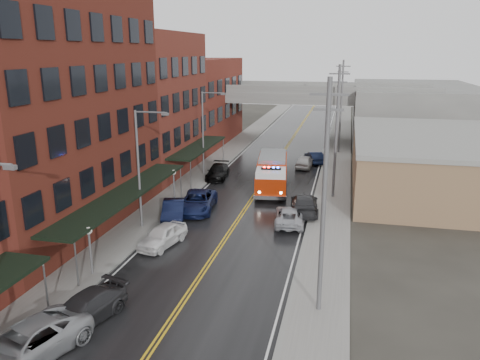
# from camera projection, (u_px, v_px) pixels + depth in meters

# --- Properties ---
(road) EXTENTS (11.00, 160.00, 0.02)m
(road) POSITION_uv_depth(u_px,v_px,m) (245.00, 209.00, 40.05)
(road) COLOR black
(road) RESTS_ON ground
(sidewalk_left) EXTENTS (3.00, 160.00, 0.15)m
(sidewalk_left) POSITION_uv_depth(u_px,v_px,m) (165.00, 202.00, 41.61)
(sidewalk_left) COLOR slate
(sidewalk_left) RESTS_ON ground
(sidewalk_right) EXTENTS (3.00, 160.00, 0.15)m
(sidewalk_right) POSITION_uv_depth(u_px,v_px,m) (332.00, 215.00, 38.46)
(sidewalk_right) COLOR slate
(sidewalk_right) RESTS_ON ground
(curb_left) EXTENTS (0.30, 160.00, 0.15)m
(curb_left) POSITION_uv_depth(u_px,v_px,m) (183.00, 204.00, 41.25)
(curb_left) COLOR gray
(curb_left) RESTS_ON ground
(curb_right) EXTENTS (0.30, 160.00, 0.15)m
(curb_right) POSITION_uv_depth(u_px,v_px,m) (312.00, 213.00, 38.81)
(curb_right) COLOR gray
(curb_right) RESTS_ON ground
(brick_building_b) EXTENTS (9.00, 20.00, 18.00)m
(brick_building_b) POSITION_uv_depth(u_px,v_px,m) (46.00, 109.00, 33.94)
(brick_building_b) COLOR #552116
(brick_building_b) RESTS_ON ground
(brick_building_c) EXTENTS (9.00, 15.00, 15.00)m
(brick_building_c) POSITION_uv_depth(u_px,v_px,m) (147.00, 104.00, 50.77)
(brick_building_c) COLOR maroon
(brick_building_c) RESTS_ON ground
(brick_building_far) EXTENTS (9.00, 20.00, 12.00)m
(brick_building_far) POSITION_uv_depth(u_px,v_px,m) (197.00, 101.00, 67.61)
(brick_building_far) COLOR maroon
(brick_building_far) RESTS_ON ground
(tan_building) EXTENTS (14.00, 22.00, 5.00)m
(tan_building) POSITION_uv_depth(u_px,v_px,m) (428.00, 164.00, 45.32)
(tan_building) COLOR #8F674D
(tan_building) RESTS_ON ground
(right_far_block) EXTENTS (18.00, 30.00, 8.00)m
(right_far_block) POSITION_uv_depth(u_px,v_px,m) (413.00, 111.00, 72.65)
(right_far_block) COLOR slate
(right_far_block) RESTS_ON ground
(awning_1) EXTENTS (2.60, 18.00, 3.09)m
(awning_1) POSITION_uv_depth(u_px,v_px,m) (125.00, 194.00, 34.30)
(awning_1) COLOR black
(awning_1) RESTS_ON ground
(awning_2) EXTENTS (2.60, 13.00, 3.09)m
(awning_2) POSITION_uv_depth(u_px,v_px,m) (199.00, 147.00, 50.73)
(awning_2) COLOR black
(awning_2) RESTS_ON ground
(globe_lamp_1) EXTENTS (0.44, 0.44, 3.12)m
(globe_lamp_1) POSITION_uv_depth(u_px,v_px,m) (89.00, 240.00, 27.67)
(globe_lamp_1) COLOR #59595B
(globe_lamp_1) RESTS_ON ground
(globe_lamp_2) EXTENTS (0.44, 0.44, 3.12)m
(globe_lamp_2) POSITION_uv_depth(u_px,v_px,m) (174.00, 179.00, 40.81)
(globe_lamp_2) COLOR #59595B
(globe_lamp_2) RESTS_ON ground
(street_lamp_1) EXTENTS (2.64, 0.22, 9.00)m
(street_lamp_1) POSITION_uv_depth(u_px,v_px,m) (141.00, 162.00, 34.44)
(street_lamp_1) COLOR #59595B
(street_lamp_1) RESTS_ON ground
(street_lamp_2) EXTENTS (2.64, 0.22, 9.00)m
(street_lamp_2) POSITION_uv_depth(u_px,v_px,m) (205.00, 128.00, 49.47)
(street_lamp_2) COLOR #59595B
(street_lamp_2) RESTS_ON ground
(utility_pole_0) EXTENTS (1.80, 0.24, 12.00)m
(utility_pole_0) POSITION_uv_depth(u_px,v_px,m) (324.00, 196.00, 22.72)
(utility_pole_0) COLOR #59595B
(utility_pole_0) RESTS_ON ground
(utility_pole_1) EXTENTS (1.80, 0.24, 12.00)m
(utility_pole_1) POSITION_uv_depth(u_px,v_px,m) (336.00, 130.00, 41.50)
(utility_pole_1) COLOR #59595B
(utility_pole_1) RESTS_ON ground
(utility_pole_2) EXTENTS (1.80, 0.24, 12.00)m
(utility_pole_2) POSITION_uv_depth(u_px,v_px,m) (341.00, 105.00, 60.28)
(utility_pole_2) COLOR #59595B
(utility_pole_2) RESTS_ON ground
(overpass) EXTENTS (40.00, 10.00, 7.50)m
(overpass) POSITION_uv_depth(u_px,v_px,m) (292.00, 101.00, 68.49)
(overpass) COLOR slate
(overpass) RESTS_ON ground
(fire_truck) EXTENTS (4.42, 9.15, 3.24)m
(fire_truck) POSITION_uv_depth(u_px,v_px,m) (272.00, 172.00, 45.18)
(fire_truck) COLOR #972206
(fire_truck) RESTS_ON ground
(parked_car_left_2) EXTENTS (4.41, 6.42, 1.63)m
(parked_car_left_2) POSITION_uv_depth(u_px,v_px,m) (26.00, 344.00, 20.33)
(parked_car_left_2) COLOR gray
(parked_car_left_2) RESTS_ON ground
(parked_car_left_3) EXTENTS (3.24, 5.34, 1.45)m
(parked_car_left_3) POSITION_uv_depth(u_px,v_px,m) (84.00, 310.00, 23.19)
(parked_car_left_3) COLOR #28282A
(parked_car_left_3) RESTS_ON ground
(parked_car_left_4) EXTENTS (2.67, 4.66, 1.49)m
(parked_car_left_4) POSITION_uv_depth(u_px,v_px,m) (163.00, 235.00, 32.44)
(parked_car_left_4) COLOR white
(parked_car_left_4) RESTS_ON ground
(parked_car_left_5) EXTENTS (2.98, 5.09, 1.58)m
(parked_car_left_5) POSITION_uv_depth(u_px,v_px,m) (174.00, 211.00, 37.28)
(parked_car_left_5) COLOR black
(parked_car_left_5) RESTS_ON ground
(parked_car_left_6) EXTENTS (3.37, 6.11, 1.62)m
(parked_car_left_6) POSITION_uv_depth(u_px,v_px,m) (198.00, 201.00, 39.54)
(parked_car_left_6) COLOR #111A42
(parked_car_left_6) RESTS_ON ground
(parked_car_left_7) EXTENTS (2.48, 5.13, 1.44)m
(parked_car_left_7) POSITION_uv_depth(u_px,v_px,m) (218.00, 172.00, 49.58)
(parked_car_left_7) COLOR black
(parked_car_left_7) RESTS_ON ground
(parked_car_right_0) EXTENTS (2.68, 4.96, 1.32)m
(parked_car_right_0) POSITION_uv_depth(u_px,v_px,m) (289.00, 216.00, 36.51)
(parked_car_right_0) COLOR #A5A6AD
(parked_car_right_0) RESTS_ON ground
(parked_car_right_1) EXTENTS (2.84, 5.74, 1.60)m
(parked_car_right_1) POSITION_uv_depth(u_px,v_px,m) (304.00, 204.00, 38.95)
(parked_car_right_1) COLOR #262628
(parked_car_right_1) RESTS_ON ground
(parked_car_right_2) EXTENTS (2.13, 4.43, 1.46)m
(parked_car_right_2) POSITION_uv_depth(u_px,v_px,m) (305.00, 162.00, 54.01)
(parked_car_right_2) COLOR silver
(parked_car_right_2) RESTS_ON ground
(parked_car_right_3) EXTENTS (2.85, 4.51, 1.40)m
(parked_car_right_3) POSITION_uv_depth(u_px,v_px,m) (314.00, 157.00, 56.33)
(parked_car_right_3) COLOR black
(parked_car_right_3) RESTS_ON ground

